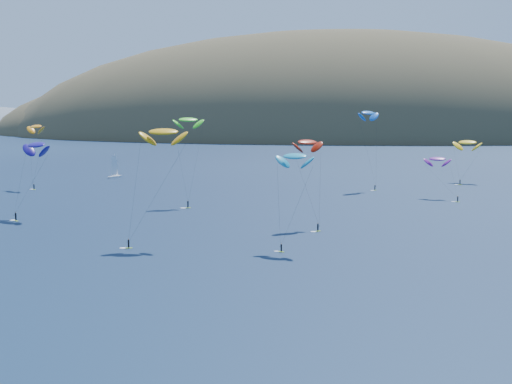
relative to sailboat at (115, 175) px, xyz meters
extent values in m
plane|color=black|center=(56.02, -188.30, -0.86)|extent=(2800.00, 2800.00, 0.00)
ellipsoid|color=#3D3526|center=(76.02, 371.70, -13.46)|extent=(600.00, 300.00, 210.00)
ellipsoid|color=#3D3526|center=(-83.98, 401.70, -8.06)|extent=(340.00, 240.00, 120.00)
ellipsoid|color=slate|center=(-283.98, 531.70, -3.50)|extent=(240.00, 180.00, 44.00)
cube|color=white|center=(0.00, -0.01, -0.56)|extent=(4.15, 6.75, 0.79)
cylinder|color=white|center=(0.00, 0.42, 4.05)|extent=(0.12, 0.12, 9.21)
cube|color=#AEED1A|center=(-14.43, -41.13, -0.82)|extent=(1.53, 1.16, 0.08)
cylinder|color=black|center=(-14.43, -41.13, 0.13)|extent=(0.36, 0.36, 1.63)
sphere|color=#8C6047|center=(-14.43, -41.13, 1.08)|extent=(0.27, 0.27, 0.27)
ellipsoid|color=orange|center=(-15.35, -35.90, 20.28)|extent=(9.25, 7.70, 4.71)
cube|color=#AEED1A|center=(47.32, -131.28, -0.82)|extent=(1.50, 0.69, 0.08)
cylinder|color=black|center=(47.32, -131.28, 0.08)|extent=(0.34, 0.34, 1.54)
sphere|color=#8C6047|center=(47.32, -131.28, 0.98)|extent=(0.26, 0.26, 0.26)
ellipsoid|color=orange|center=(53.03, -124.13, 22.42)|extent=(10.11, 6.15, 5.27)
cube|color=#AEED1A|center=(46.74, -75.57, -0.82)|extent=(1.65, 1.10, 0.09)
cylinder|color=black|center=(46.74, -75.57, 0.19)|extent=(0.38, 0.38, 1.71)
sphere|color=#8C6047|center=(46.74, -75.57, 1.18)|extent=(0.29, 0.29, 0.29)
ellipsoid|color=#40E427|center=(45.18, -67.18, 23.55)|extent=(9.42, 7.23, 4.76)
cube|color=#AEED1A|center=(99.90, -27.68, -0.82)|extent=(1.23, 1.33, 0.08)
cylinder|color=black|center=(99.90, -27.68, 0.06)|extent=(0.33, 0.33, 1.50)
sphere|color=#8C6047|center=(99.90, -27.68, 0.93)|extent=(0.25, 0.25, 0.25)
ellipsoid|color=blue|center=(97.24, -23.43, 24.99)|extent=(9.29, 9.82, 5.16)
cube|color=#AEED1A|center=(78.33, -130.83, -0.83)|extent=(1.31, 0.80, 0.07)
cylinder|color=black|center=(78.33, -130.83, -0.03)|extent=(0.30, 0.30, 1.35)
sphere|color=#8C6047|center=(78.33, -130.83, 0.75)|extent=(0.23, 0.23, 0.23)
ellipsoid|color=#1588AD|center=(80.52, -126.09, 17.76)|extent=(8.68, 6.26, 4.40)
cube|color=#AEED1A|center=(123.32, -53.09, -0.82)|extent=(1.46, 0.72, 0.08)
cylinder|color=black|center=(123.32, -53.09, 0.05)|extent=(0.33, 0.33, 1.50)
sphere|color=#8C6047|center=(123.32, -53.09, 0.92)|extent=(0.25, 0.25, 0.25)
ellipsoid|color=#6F1989|center=(118.26, -43.14, 11.13)|extent=(8.46, 5.37, 4.37)
cube|color=#AEED1A|center=(84.43, -107.16, -0.82)|extent=(1.40, 1.26, 0.08)
cylinder|color=black|center=(84.43, -107.16, 0.10)|extent=(0.34, 0.34, 1.57)
sphere|color=#8C6047|center=(84.43, -107.16, 1.01)|extent=(0.26, 0.26, 0.26)
ellipsoid|color=#A41C0A|center=(81.39, -99.46, 19.13)|extent=(8.66, 8.09, 4.53)
cube|color=#AEED1A|center=(9.24, -102.75, -0.82)|extent=(1.65, 1.30, 0.09)
cylinder|color=black|center=(9.24, -102.75, 0.22)|extent=(0.39, 0.39, 1.77)
sphere|color=#8C6047|center=(9.24, -102.75, 1.25)|extent=(0.30, 0.30, 0.30)
ellipsoid|color=navy|center=(11.63, -94.68, 17.66)|extent=(10.86, 9.27, 5.55)
cube|color=#AEED1A|center=(130.65, -7.48, -0.82)|extent=(1.52, 1.10, 0.08)
cylinder|color=black|center=(130.65, -7.48, 0.12)|extent=(0.35, 0.35, 1.60)
sphere|color=#8C6047|center=(130.65, -7.48, 1.04)|extent=(0.27, 0.27, 0.27)
ellipsoid|color=yellow|center=(134.41, 3.15, 13.83)|extent=(11.36, 9.20, 5.76)
camera|label=1|loc=(91.54, -268.17, 28.44)|focal=50.00mm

